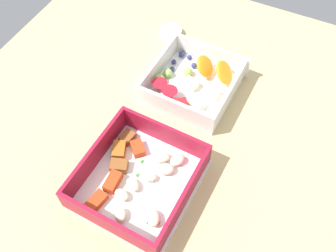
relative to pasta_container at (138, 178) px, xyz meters
The scene contains 4 objects.
table_surface 11.36cm from the pasta_container, ahead, with size 80.00×80.00×2.00cm, color tan.
pasta_container is the anchor object (origin of this frame).
fruit_bowl 21.17cm from the pasta_container, ahead, with size 15.91×15.37×5.08cm.
paper_cup_liner 34.54cm from the pasta_container, 17.10° to the left, with size 4.39×4.39×1.40cm, color white.
Camera 1 is at (-32.23, -14.91, 55.11)cm, focal length 39.67 mm.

